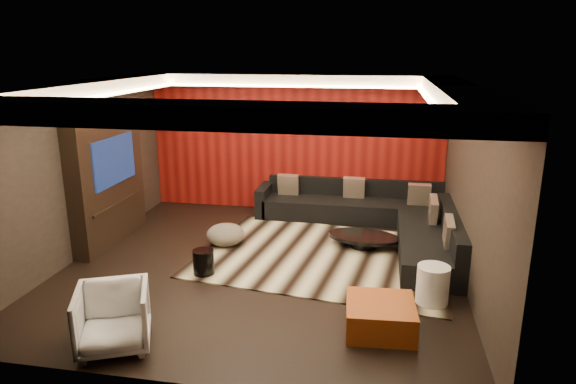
% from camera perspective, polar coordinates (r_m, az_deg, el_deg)
% --- Properties ---
extents(floor, '(6.00, 6.00, 0.02)m').
position_cam_1_polar(floor, '(8.11, -2.89, -8.26)').
color(floor, black).
rests_on(floor, ground).
extents(ceiling, '(6.00, 6.00, 0.02)m').
position_cam_1_polar(ceiling, '(7.43, -3.19, 12.04)').
color(ceiling, silver).
rests_on(ceiling, ground).
extents(wall_back, '(6.00, 0.02, 2.80)m').
position_cam_1_polar(wall_back, '(10.53, 0.79, 5.40)').
color(wall_back, black).
rests_on(wall_back, ground).
extents(wall_left, '(0.02, 6.00, 2.80)m').
position_cam_1_polar(wall_left, '(8.84, -22.39, 2.21)').
color(wall_left, black).
rests_on(wall_left, ground).
extents(wall_right, '(0.02, 6.00, 2.80)m').
position_cam_1_polar(wall_right, '(7.55, 19.78, 0.33)').
color(wall_right, black).
rests_on(wall_right, ground).
extents(red_feature_wall, '(5.98, 0.05, 2.78)m').
position_cam_1_polar(red_feature_wall, '(10.49, 0.76, 5.37)').
color(red_feature_wall, '#6B0C0A').
rests_on(red_feature_wall, ground).
extents(soffit_back, '(6.00, 0.60, 0.22)m').
position_cam_1_polar(soffit_back, '(10.07, 0.52, 12.33)').
color(soffit_back, silver).
rests_on(soffit_back, ground).
extents(soffit_front, '(6.00, 0.60, 0.22)m').
position_cam_1_polar(soffit_front, '(4.87, -10.75, 8.47)').
color(soffit_front, silver).
rests_on(soffit_front, ground).
extents(soffit_left, '(0.60, 4.80, 0.22)m').
position_cam_1_polar(soffit_left, '(8.49, -21.51, 10.64)').
color(soffit_left, silver).
rests_on(soffit_left, ground).
extents(soffit_right, '(0.60, 4.80, 0.22)m').
position_cam_1_polar(soffit_right, '(7.29, 18.28, 10.28)').
color(soffit_right, silver).
rests_on(soffit_right, ground).
extents(cove_back, '(4.80, 0.08, 0.04)m').
position_cam_1_polar(cove_back, '(9.75, 0.16, 11.69)').
color(cove_back, '#FFD899').
rests_on(cove_back, ground).
extents(cove_front, '(4.80, 0.08, 0.04)m').
position_cam_1_polar(cove_front, '(5.20, -9.35, 7.98)').
color(cove_front, '#FFD899').
rests_on(cove_front, ground).
extents(cove_left, '(0.08, 4.80, 0.04)m').
position_cam_1_polar(cove_left, '(8.32, -19.43, 10.13)').
color(cove_left, '#FFD899').
rests_on(cove_left, ground).
extents(cove_right, '(0.08, 4.80, 0.04)m').
position_cam_1_polar(cove_right, '(7.26, 15.53, 9.76)').
color(cove_right, '#FFD899').
rests_on(cove_right, ground).
extents(tv_surround, '(0.30, 2.00, 2.20)m').
position_cam_1_polar(tv_surround, '(9.32, -19.42, 1.25)').
color(tv_surround, black).
rests_on(tv_surround, ground).
extents(tv_screen, '(0.04, 1.30, 0.80)m').
position_cam_1_polar(tv_screen, '(9.16, -18.75, 3.33)').
color(tv_screen, black).
rests_on(tv_screen, ground).
extents(tv_shelf, '(0.04, 1.60, 0.04)m').
position_cam_1_polar(tv_shelf, '(9.34, -18.35, -1.16)').
color(tv_shelf, black).
rests_on(tv_shelf, ground).
extents(rug, '(4.36, 3.50, 0.02)m').
position_cam_1_polar(rug, '(8.45, 4.20, -7.13)').
color(rug, beige).
rests_on(rug, floor).
extents(coffee_table, '(1.40, 1.40, 0.20)m').
position_cam_1_polar(coffee_table, '(8.85, 8.38, -5.38)').
color(coffee_table, black).
rests_on(coffee_table, rug).
extents(drum_stool, '(0.33, 0.33, 0.37)m').
position_cam_1_polar(drum_stool, '(7.82, -9.37, -7.68)').
color(drum_stool, black).
rests_on(drum_stool, rug).
extents(striped_pouf, '(0.76, 0.76, 0.36)m').
position_cam_1_polar(striped_pouf, '(8.88, -6.96, -4.71)').
color(striped_pouf, '#B5A68D').
rests_on(striped_pouf, rug).
extents(white_side_table, '(0.46, 0.46, 0.53)m').
position_cam_1_polar(white_side_table, '(7.13, 15.78, -9.93)').
color(white_side_table, white).
rests_on(white_side_table, floor).
extents(orange_ottoman, '(0.86, 0.86, 0.36)m').
position_cam_1_polar(orange_ottoman, '(6.42, 10.21, -13.46)').
color(orange_ottoman, '#964413').
rests_on(orange_ottoman, floor).
extents(armchair, '(1.03, 1.04, 0.73)m').
position_cam_1_polar(armchair, '(6.23, -18.87, -13.12)').
color(armchair, silver).
rests_on(armchair, floor).
extents(sectional_sofa, '(3.65, 3.50, 0.75)m').
position_cam_1_polar(sectional_sofa, '(9.56, 9.90, -2.96)').
color(sectional_sofa, black).
rests_on(sectional_sofa, floor).
extents(throw_pillows, '(3.14, 2.68, 0.50)m').
position_cam_1_polar(throw_pillows, '(9.49, 10.55, -0.87)').
color(throw_pillows, tan).
rests_on(throw_pillows, sectional_sofa).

